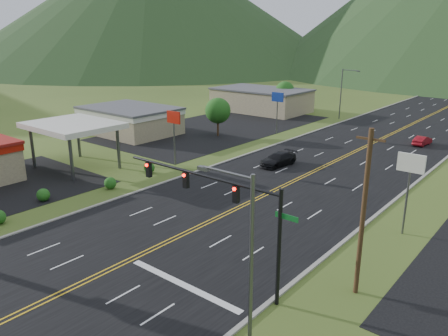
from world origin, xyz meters
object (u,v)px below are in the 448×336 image
Objects in this scene: streetlight_east at (246,252)px; streetlight_west at (343,90)px; gas_canopy at (73,126)px; car_red_far at (422,141)px; car_dark_mid at (278,160)px; traffic_signal at (222,201)px.

streetlight_west is at bearing 110.86° from streetlight_east.
gas_canopy is (-10.32, -48.00, -0.31)m from streetlight_west.
car_red_far is (-5.42, 48.60, -4.54)m from streetlight_east.
car_red_far is (27.76, 36.60, -4.23)m from gas_canopy.
car_dark_mid is at bearing 41.23° from gas_canopy.
traffic_signal is 1.46× the size of streetlight_east.
streetlight_west is 2.32× the size of car_red_far.
streetlight_east reaches higher than car_dark_mid.
gas_canopy is 1.95× the size of car_dark_mid.
streetlight_west reaches higher than traffic_signal.
traffic_signal is 6.17m from streetlight_east.
streetlight_west is at bearing 77.87° from gas_canopy.
streetlight_east is 1.00× the size of streetlight_west.
traffic_signal is 29.59m from gas_canopy.
traffic_signal is at bearing 139.61° from streetlight_east.
car_red_far is (17.44, -11.40, -4.54)m from streetlight_west.
car_red_far is at bearing -33.16° from streetlight_west.
streetlight_west is 21.32m from car_red_far.
car_dark_mid is 23.47m from car_red_far.
traffic_signal is 58.88m from streetlight_west.
gas_canopy is 2.58× the size of car_red_far.
streetlight_east is 31.86m from car_dark_mid.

